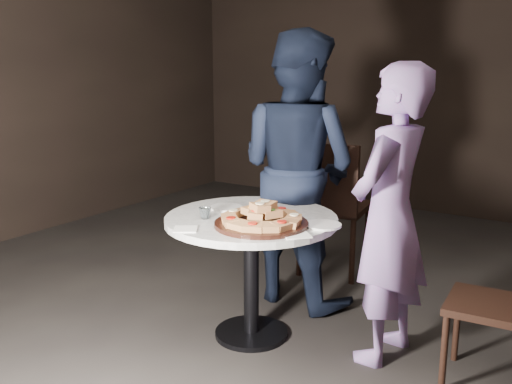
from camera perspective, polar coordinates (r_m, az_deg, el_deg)
floor at (r=3.35m, az=0.57°, el=-15.20°), size 7.00×7.00×0.00m
table at (r=3.24m, az=-0.49°, el=-4.74°), size 1.24×1.24×0.73m
serving_board at (r=3.02m, az=0.54°, el=-3.21°), size 0.60×0.60×0.02m
focaccia_pile at (r=3.00m, az=0.55°, el=-2.40°), size 0.45×0.44×0.12m
plate_left at (r=3.38m, az=-3.00°, el=-1.55°), size 0.25×0.25×0.01m
plate_right at (r=3.04m, az=6.68°, el=-3.29°), size 0.21×0.21×0.01m
water_glass at (r=3.16m, az=-5.12°, el=-2.11°), size 0.08×0.08×0.06m
napkin_near at (r=2.98m, az=-7.07°, el=-3.70°), size 0.16×0.16×0.01m
napkin_far at (r=2.86m, az=4.04°, el=-4.28°), size 0.19×0.19×0.01m
chair_far at (r=4.22m, az=7.49°, el=-0.76°), size 0.54×0.56×1.02m
chair_right at (r=3.02m, az=24.07°, el=-9.55°), size 0.43×0.42×0.83m
diner_navy at (r=3.74m, az=4.15°, el=2.29°), size 0.95×0.79×1.78m
diner_teal at (r=3.06m, az=13.22°, el=-2.36°), size 0.42×0.61×1.58m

